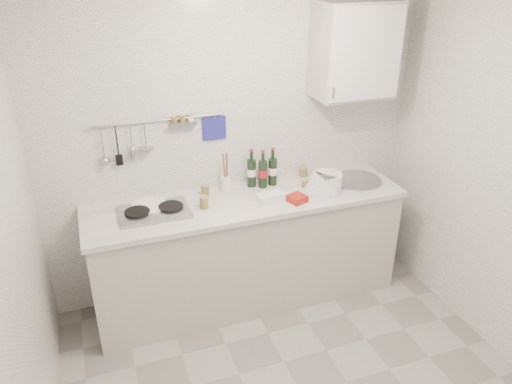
# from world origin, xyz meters

# --- Properties ---
(back_wall) EXTENTS (3.00, 0.02, 2.50)m
(back_wall) POSITION_xyz_m (0.00, 1.40, 1.25)
(back_wall) COLOR silver
(back_wall) RESTS_ON floor
(wall_left) EXTENTS (0.02, 2.80, 2.50)m
(wall_left) POSITION_xyz_m (-1.50, 0.00, 1.25)
(wall_left) COLOR silver
(wall_left) RESTS_ON floor
(counter) EXTENTS (2.44, 0.64, 0.96)m
(counter) POSITION_xyz_m (0.01, 1.10, 0.43)
(counter) COLOR #B1ADA3
(counter) RESTS_ON floor
(wall_rail) EXTENTS (0.98, 0.09, 0.34)m
(wall_rail) POSITION_xyz_m (-0.60, 1.37, 1.43)
(wall_rail) COLOR #93969B
(wall_rail) RESTS_ON back_wall
(wall_cabinet) EXTENTS (0.60, 0.38, 0.70)m
(wall_cabinet) POSITION_xyz_m (0.90, 1.22, 1.95)
(wall_cabinet) COLOR #B1ADA3
(wall_cabinet) RESTS_ON back_wall
(plate_stack_hob) EXTENTS (0.28, 0.28, 0.04)m
(plate_stack_hob) POSITION_xyz_m (-0.73, 1.17, 0.94)
(plate_stack_hob) COLOR #515EB7
(plate_stack_hob) RESTS_ON counter
(plate_stack_sink) EXTENTS (0.31, 0.29, 0.13)m
(plate_stack_sink) POSITION_xyz_m (0.63, 1.04, 0.98)
(plate_stack_sink) COLOR white
(plate_stack_sink) RESTS_ON counter
(wine_bottles) EXTENTS (0.24, 0.12, 0.31)m
(wine_bottles) POSITION_xyz_m (0.19, 1.28, 1.07)
(wine_bottles) COLOR black
(wine_bottles) RESTS_ON counter
(butter_dish) EXTENTS (0.22, 0.12, 0.06)m
(butter_dish) POSITION_xyz_m (0.16, 1.00, 0.95)
(butter_dish) COLOR white
(butter_dish) RESTS_ON counter
(strawberry_punnet) EXTENTS (0.16, 0.16, 0.05)m
(strawberry_punnet) POSITION_xyz_m (0.34, 0.93, 0.95)
(strawberry_punnet) COLOR red
(strawberry_punnet) RESTS_ON counter
(utensil_crock) EXTENTS (0.08, 0.08, 0.33)m
(utensil_crock) POSITION_xyz_m (-0.11, 1.28, 1.00)
(utensil_crock) COLOR white
(utensil_crock) RESTS_ON counter
(jar_a) EXTENTS (0.07, 0.07, 0.09)m
(jar_a) POSITION_xyz_m (-0.28, 1.27, 0.97)
(jar_a) COLOR olive
(jar_a) RESTS_ON counter
(jar_b) EXTENTS (0.07, 0.07, 0.08)m
(jar_b) POSITION_xyz_m (0.58, 1.34, 0.96)
(jar_b) COLOR olive
(jar_b) RESTS_ON counter
(jar_c) EXTENTS (0.06, 0.06, 0.07)m
(jar_c) POSITION_xyz_m (0.50, 1.14, 0.95)
(jar_c) COLOR olive
(jar_c) RESTS_ON counter
(jar_d) EXTENTS (0.06, 0.06, 0.10)m
(jar_d) POSITION_xyz_m (-0.34, 1.06, 0.97)
(jar_d) COLOR olive
(jar_d) RESTS_ON counter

